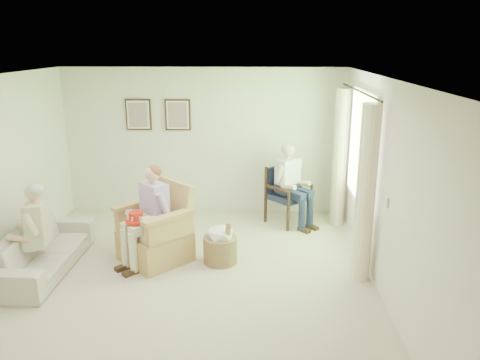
# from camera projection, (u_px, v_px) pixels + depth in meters

# --- Properties ---
(floor) EXTENTS (5.50, 5.50, 0.00)m
(floor) POSITION_uv_depth(u_px,v_px,m) (183.00, 282.00, 6.10)
(floor) COLOR #C2B29C
(floor) RESTS_ON ground
(back_wall) EXTENTS (5.00, 0.04, 2.60)m
(back_wall) POSITION_uv_depth(u_px,v_px,m) (204.00, 141.00, 8.37)
(back_wall) COLOR silver
(back_wall) RESTS_ON ground
(front_wall) EXTENTS (5.00, 0.04, 2.60)m
(front_wall) POSITION_uv_depth(u_px,v_px,m) (111.00, 309.00, 3.10)
(front_wall) COLOR silver
(front_wall) RESTS_ON ground
(right_wall) EXTENTS (0.04, 5.50, 2.60)m
(right_wall) POSITION_uv_depth(u_px,v_px,m) (385.00, 189.00, 5.64)
(right_wall) COLOR silver
(right_wall) RESTS_ON ground
(ceiling) EXTENTS (5.00, 5.50, 0.02)m
(ceiling) POSITION_uv_depth(u_px,v_px,m) (175.00, 79.00, 5.37)
(ceiling) COLOR white
(ceiling) RESTS_ON back_wall
(window) EXTENTS (0.13, 2.50, 1.63)m
(window) POSITION_uv_depth(u_px,v_px,m) (362.00, 145.00, 6.71)
(window) COLOR #2D6B23
(window) RESTS_ON right_wall
(curtain_left) EXTENTS (0.34, 0.34, 2.30)m
(curtain_left) POSITION_uv_depth(u_px,v_px,m) (365.00, 195.00, 5.90)
(curtain_left) COLOR #F8E9C2
(curtain_left) RESTS_ON ground
(curtain_right) EXTENTS (0.34, 0.34, 2.30)m
(curtain_right) POSITION_uv_depth(u_px,v_px,m) (340.00, 158.00, 7.78)
(curtain_right) COLOR #F8E9C2
(curtain_right) RESTS_ON ground
(framed_print_left) EXTENTS (0.45, 0.05, 0.55)m
(framed_print_left) POSITION_uv_depth(u_px,v_px,m) (138.00, 115.00, 8.24)
(framed_print_left) COLOR #382114
(framed_print_left) RESTS_ON back_wall
(framed_print_right) EXTENTS (0.45, 0.05, 0.55)m
(framed_print_right) POSITION_uv_depth(u_px,v_px,m) (178.00, 115.00, 8.22)
(framed_print_right) COLOR #382114
(framed_print_right) RESTS_ON back_wall
(wicker_armchair) EXTENTS (0.87, 0.86, 1.11)m
(wicker_armchair) POSITION_uv_depth(u_px,v_px,m) (155.00, 236.00, 6.65)
(wicker_armchair) COLOR tan
(wicker_armchair) RESTS_ON ground
(wood_armchair) EXTENTS (0.63, 0.59, 0.96)m
(wood_armchair) POSITION_uv_depth(u_px,v_px,m) (288.00, 192.00, 8.06)
(wood_armchair) COLOR black
(wood_armchair) RESTS_ON ground
(sofa) EXTENTS (1.96, 0.77, 0.57)m
(sofa) POSITION_uv_depth(u_px,v_px,m) (43.00, 250.00, 6.35)
(sofa) COLOR beige
(sofa) RESTS_ON ground
(person_wicker) EXTENTS (0.40, 0.62, 1.38)m
(person_wicker) POSITION_uv_depth(u_px,v_px,m) (151.00, 209.00, 6.38)
(person_wicker) COLOR beige
(person_wicker) RESTS_ON ground
(person_dark) EXTENTS (0.40, 0.63, 1.36)m
(person_dark) POSITION_uv_depth(u_px,v_px,m) (289.00, 179.00, 7.83)
(person_dark) COLOR #1C203D
(person_dark) RESTS_ON ground
(person_sofa) EXTENTS (0.42, 0.62, 1.24)m
(person_sofa) POSITION_uv_depth(u_px,v_px,m) (34.00, 226.00, 6.09)
(person_sofa) COLOR beige
(person_sofa) RESTS_ON ground
(red_hat) EXTENTS (0.30, 0.30, 0.14)m
(red_hat) POSITION_uv_depth(u_px,v_px,m) (136.00, 218.00, 6.29)
(red_hat) COLOR red
(red_hat) RESTS_ON person_wicker
(hatbox) EXTENTS (0.55, 0.55, 0.71)m
(hatbox) POSITION_uv_depth(u_px,v_px,m) (220.00, 244.00, 6.58)
(hatbox) COLOR tan
(hatbox) RESTS_ON ground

